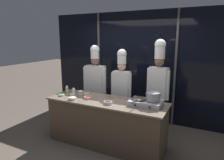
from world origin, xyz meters
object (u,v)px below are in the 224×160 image
prep_bowl_mushrooms (87,94)px  chef_sous (122,83)px  prep_bowl_noodles (80,92)px  chef_head (95,80)px  serving_spoon_slotted (125,98)px  frying_pan (139,98)px  squeeze_bottle_clear (74,91)px  prep_bowl_chicken (72,95)px  prep_bowl_scallions (62,95)px  chef_line (159,79)px  prep_bowl_soy_glaze (108,102)px  serving_spoon_solid (112,97)px  squeeze_bottle_oil (67,89)px  portable_stove (146,103)px  prep_bowl_bell_pepper (88,97)px  prep_bowl_rice (72,98)px  stock_pot (153,96)px

prep_bowl_mushrooms → chef_sous: 0.81m
prep_bowl_noodles → chef_head: bearing=86.2°
serving_spoon_slotted → chef_sous: chef_sous is taller
frying_pan → squeeze_bottle_clear: 1.44m
prep_bowl_chicken → prep_bowl_scallions: 0.20m
prep_bowl_scallions → chef_line: bearing=28.5°
serving_spoon_slotted → prep_bowl_soy_glaze: bearing=-106.9°
squeeze_bottle_clear → serving_spoon_solid: bearing=12.7°
serving_spoon_solid → chef_line: 1.02m
chef_sous → chef_line: chef_line is taller
serving_spoon_solid → squeeze_bottle_oil: bearing=-171.7°
portable_stove → chef_sous: chef_sous is taller
frying_pan → prep_bowl_bell_pepper: 1.01m
prep_bowl_bell_pepper → prep_bowl_chicken: bearing=178.1°
chef_head → chef_sous: 0.74m
serving_spoon_slotted → prep_bowl_scallions: bearing=-160.9°
prep_bowl_rice → chef_line: 1.77m
prep_bowl_mushrooms → prep_bowl_bell_pepper: bearing=-46.5°
prep_bowl_chicken → chef_sous: (0.80, 0.73, 0.17)m
prep_bowl_bell_pepper → chef_head: (-0.36, 0.85, 0.16)m
chef_line → prep_bowl_noodles: bearing=29.2°
chef_head → serving_spoon_solid: bearing=141.7°
prep_bowl_noodles → prep_bowl_scallions: prep_bowl_noodles is taller
chef_head → prep_bowl_soy_glaze: bearing=130.2°
prep_bowl_soy_glaze → squeeze_bottle_oil: bearing=166.6°
prep_bowl_chicken → prep_bowl_rice: 0.29m
portable_stove → prep_bowl_chicken: size_ratio=5.39×
prep_bowl_chicken → serving_spoon_solid: prep_bowl_chicken is taller
frying_pan → stock_pot: stock_pot is taller
stock_pot → squeeze_bottle_clear: bearing=179.9°
portable_stove → prep_bowl_rice: portable_stove is taller
prep_bowl_soy_glaze → chef_head: chef_head is taller
squeeze_bottle_oil → chef_line: size_ratio=0.08×
prep_bowl_scallions → prep_bowl_rice: (0.35, -0.11, 0.01)m
serving_spoon_slotted → frying_pan: bearing=-30.9°
frying_pan → serving_spoon_slotted: bearing=149.1°
prep_bowl_soy_glaze → serving_spoon_solid: prep_bowl_soy_glaze is taller
squeeze_bottle_oil → serving_spoon_solid: size_ratio=0.70×
portable_stove → squeeze_bottle_oil: 1.78m
prep_bowl_chicken → chef_line: bearing=28.0°
chef_head → prep_bowl_mushrooms: bearing=106.0°
squeeze_bottle_oil → serving_spoon_solid: squeeze_bottle_oil is taller
prep_bowl_chicken → serving_spoon_slotted: (1.05, 0.31, -0.02)m
prep_bowl_bell_pepper → serving_spoon_slotted: size_ratio=0.65×
chef_line → serving_spoon_slotted: bearing=54.2°
squeeze_bottle_clear → prep_bowl_mushrooms: size_ratio=1.42×
stock_pot → prep_bowl_soy_glaze: 0.81m
frying_pan → squeeze_bottle_clear: squeeze_bottle_clear is taller
prep_bowl_scallions → serving_spoon_slotted: bearing=19.1°
squeeze_bottle_oil → chef_line: chef_line is taller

